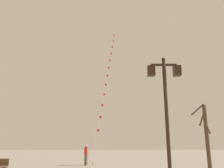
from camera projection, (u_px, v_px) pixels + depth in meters
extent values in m
plane|color=gray|center=(104.00, 166.00, 19.42)|extent=(160.00, 160.00, 0.00)
cylinder|color=black|center=(167.00, 123.00, 8.71)|extent=(0.14, 0.14, 4.84)
sphere|color=black|center=(163.00, 59.00, 9.34)|extent=(0.16, 0.16, 0.16)
cube|color=black|center=(164.00, 65.00, 9.29)|extent=(1.01, 0.08, 0.08)
cube|color=black|center=(151.00, 71.00, 9.22)|extent=(0.28, 0.28, 0.40)
cube|color=beige|center=(151.00, 71.00, 9.22)|extent=(0.19, 0.19, 0.30)
cube|color=black|center=(177.00, 71.00, 9.22)|extent=(0.28, 0.28, 0.40)
cube|color=beige|center=(177.00, 71.00, 9.22)|extent=(0.19, 0.19, 0.30)
cylinder|color=brown|center=(93.00, 164.00, 20.56)|extent=(0.06, 0.06, 0.18)
cylinder|color=silver|center=(96.00, 145.00, 21.93)|extent=(0.34, 2.05, 2.92)
cylinder|color=silver|center=(99.00, 123.00, 23.95)|extent=(0.18, 1.01, 1.44)
cylinder|color=silver|center=(101.00, 111.00, 25.27)|extent=(0.18, 1.01, 1.44)
cylinder|color=silver|center=(103.00, 100.00, 26.59)|extent=(0.18, 1.01, 1.44)
cylinder|color=silver|center=(105.00, 89.00, 27.91)|extent=(0.18, 1.01, 1.44)
cylinder|color=silver|center=(107.00, 80.00, 29.24)|extent=(0.18, 1.01, 1.44)
cylinder|color=silver|center=(108.00, 72.00, 30.56)|extent=(0.18, 1.01, 1.44)
cylinder|color=silver|center=(109.00, 64.00, 31.88)|extent=(0.18, 1.01, 1.44)
cylinder|color=silver|center=(110.00, 57.00, 33.20)|extent=(0.18, 1.01, 1.44)
cylinder|color=silver|center=(112.00, 50.00, 34.53)|extent=(0.18, 1.01, 1.44)
cylinder|color=silver|center=(113.00, 44.00, 35.85)|extent=(0.18, 1.01, 1.44)
cylinder|color=silver|center=(114.00, 38.00, 37.17)|extent=(0.18, 1.01, 1.44)
cube|color=red|center=(98.00, 130.00, 23.28)|extent=(0.32, 0.14, 0.34)
cylinder|color=red|center=(98.00, 133.00, 23.22)|extent=(0.03, 0.04, 0.25)
cube|color=red|center=(100.00, 117.00, 24.61)|extent=(0.34, 0.04, 0.34)
cylinder|color=red|center=(100.00, 119.00, 24.55)|extent=(0.02, 0.04, 0.17)
cube|color=red|center=(102.00, 105.00, 25.93)|extent=(0.34, 0.03, 0.34)
cylinder|color=red|center=(102.00, 107.00, 25.87)|extent=(0.02, 0.03, 0.24)
cube|color=red|center=(104.00, 94.00, 27.25)|extent=(0.33, 0.13, 0.34)
cylinder|color=red|center=(104.00, 96.00, 27.20)|extent=(0.03, 0.04, 0.19)
cube|color=red|center=(106.00, 85.00, 28.57)|extent=(0.34, 0.08, 0.34)
cylinder|color=red|center=(106.00, 86.00, 28.52)|extent=(0.02, 0.03, 0.18)
cube|color=red|center=(107.00, 76.00, 29.90)|extent=(0.32, 0.15, 0.34)
cylinder|color=red|center=(107.00, 78.00, 29.84)|extent=(0.03, 0.05, 0.20)
cube|color=red|center=(109.00, 68.00, 31.22)|extent=(0.34, 0.07, 0.34)
cylinder|color=red|center=(109.00, 69.00, 31.17)|extent=(0.02, 0.04, 0.16)
cube|color=red|center=(110.00, 60.00, 32.54)|extent=(0.34, 0.10, 0.34)
cylinder|color=red|center=(110.00, 62.00, 32.49)|extent=(0.02, 0.03, 0.18)
cube|color=red|center=(111.00, 53.00, 33.87)|extent=(0.34, 0.06, 0.34)
cylinder|color=red|center=(111.00, 55.00, 33.81)|extent=(0.02, 0.03, 0.19)
cube|color=red|center=(112.00, 47.00, 35.19)|extent=(0.34, 0.03, 0.34)
cylinder|color=red|center=(112.00, 48.00, 35.13)|extent=(0.02, 0.03, 0.20)
cube|color=red|center=(113.00, 41.00, 36.51)|extent=(0.34, 0.10, 0.34)
cylinder|color=red|center=(113.00, 42.00, 36.45)|extent=(0.02, 0.03, 0.21)
cube|color=red|center=(114.00, 36.00, 37.83)|extent=(0.34, 0.09, 0.34)
cylinder|color=red|center=(114.00, 37.00, 37.78)|extent=(0.02, 0.02, 0.19)
cube|color=brown|center=(86.00, 160.00, 19.87)|extent=(0.25, 0.33, 0.90)
cube|color=#B22D26|center=(86.00, 151.00, 20.06)|extent=(0.31, 0.42, 0.60)
sphere|color=tan|center=(86.00, 146.00, 20.16)|extent=(0.22, 0.22, 0.22)
cylinder|color=#B22D26|center=(87.00, 149.00, 20.31)|extent=(0.16, 0.40, 0.50)
cylinder|color=#4C3826|center=(207.00, 138.00, 14.98)|extent=(0.25, 0.25, 4.17)
cylinder|color=#4C3826|center=(205.00, 115.00, 15.71)|extent=(0.50, 0.83, 0.69)
cylinder|color=#4C3826|center=(197.00, 110.00, 15.82)|extent=(0.72, 0.86, 0.70)
cylinder|color=#4C3826|center=(202.00, 118.00, 15.85)|extent=(0.14, 1.18, 0.92)
cylinder|color=#4C3826|center=(208.00, 128.00, 14.78)|extent=(0.19, 0.82, 0.78)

